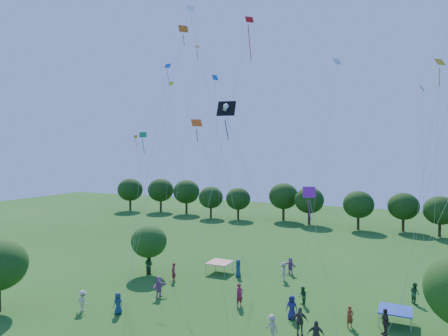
% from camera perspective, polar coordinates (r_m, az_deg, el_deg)
% --- Properties ---
extents(near_tree_north, '(3.54, 3.54, 4.84)m').
position_cam_1_polar(near_tree_north, '(40.96, -10.68, -10.27)').
color(near_tree_north, '#422B19').
rests_on(near_tree_north, ground).
extents(treeline, '(88.01, 8.77, 6.77)m').
position_cam_1_polar(treeline, '(68.14, 13.78, -4.55)').
color(treeline, '#422B19').
rests_on(treeline, ground).
extents(tent_red_stripe, '(2.20, 2.20, 1.10)m').
position_cam_1_polar(tent_red_stripe, '(41.10, -0.63, -13.34)').
color(tent_red_stripe, red).
rests_on(tent_red_stripe, ground).
extents(tent_blue, '(2.20, 2.20, 1.10)m').
position_cam_1_polar(tent_blue, '(31.97, 23.29, -18.15)').
color(tent_blue, '#1B3BB2').
rests_on(tent_blue, ground).
extents(crowd_person_0, '(0.60, 0.88, 1.62)m').
position_cam_1_polar(crowd_person_0, '(32.41, -14.90, -18.18)').
color(crowd_person_0, navy).
rests_on(crowd_person_0, ground).
extents(crowd_person_1, '(0.67, 0.66, 1.53)m').
position_cam_1_polar(crowd_person_1, '(30.53, 17.56, -19.62)').
color(crowd_person_1, '#9D341C').
rests_on(crowd_person_1, ground).
extents(crowd_person_2, '(0.81, 0.94, 1.68)m').
position_cam_1_polar(crowd_person_2, '(36.68, 25.60, -15.82)').
color(crowd_person_2, '#275D37').
rests_on(crowd_person_2, ground).
extents(crowd_person_3, '(1.09, 0.63, 1.58)m').
position_cam_1_polar(crowd_person_3, '(33.70, -19.52, -17.46)').
color(crowd_person_3, '#C2B69B').
rests_on(crowd_person_3, ground).
extents(crowd_person_4, '(0.89, 1.14, 1.77)m').
position_cam_1_polar(crowd_person_4, '(30.17, 22.02, -19.70)').
color(crowd_person_4, '#3C3430').
rests_on(crowd_person_4, ground).
extents(crowd_person_5, '(0.87, 1.70, 1.74)m').
position_cam_1_polar(crowd_person_5, '(35.12, -9.27, -16.39)').
color(crowd_person_5, '#A96397').
rests_on(crowd_person_5, ground).
extents(crowd_person_6, '(0.84, 0.95, 1.69)m').
position_cam_1_polar(crowd_person_6, '(39.86, 2.04, -14.12)').
color(crowd_person_6, navy).
rests_on(crowd_person_6, ground).
extents(crowd_person_7, '(0.56, 0.72, 1.72)m').
position_cam_1_polar(crowd_person_7, '(38.94, -7.24, -14.52)').
color(crowd_person_7, maroon).
rests_on(crowd_person_7, ground).
extents(crowd_person_8, '(0.76, 0.85, 1.52)m').
position_cam_1_polar(crowd_person_8, '(33.52, 11.18, -17.54)').
color(crowd_person_8, '#24542D').
rests_on(crowd_person_8, ground).
extents(crowd_person_9, '(1.14, 0.90, 1.60)m').
position_cam_1_polar(crowd_person_9, '(27.90, 6.85, -21.62)').
color(crowd_person_9, '#B49F90').
rests_on(crowd_person_9, ground).
extents(crowd_person_10, '(1.13, 0.68, 1.79)m').
position_cam_1_polar(crowd_person_10, '(27.05, 12.98, -22.23)').
color(crowd_person_10, '#423C35').
rests_on(crowd_person_10, ground).
extents(crowd_person_11, '(1.61, 1.10, 1.63)m').
position_cam_1_polar(crowd_person_11, '(41.25, 9.44, -13.63)').
color(crowd_person_11, '#8B518A').
rests_on(crowd_person_11, ground).
extents(crowd_person_12, '(0.86, 0.48, 1.73)m').
position_cam_1_polar(crowd_person_12, '(30.96, 9.66, -19.03)').
color(crowd_person_12, navy).
rests_on(crowd_person_12, ground).
extents(crowd_person_13, '(0.70, 0.82, 1.85)m').
position_cam_1_polar(crowd_person_13, '(32.74, 2.23, -17.68)').
color(crowd_person_13, '#9C1C45').
rests_on(crowd_person_13, ground).
extents(crowd_person_14, '(0.98, 0.60, 1.90)m').
position_cam_1_polar(crowd_person_14, '(41.35, -10.71, -13.41)').
color(crowd_person_14, '#255625').
rests_on(crowd_person_14, ground).
extents(crowd_person_15, '(0.58, 1.18, 1.76)m').
position_cam_1_polar(crowd_person_15, '(39.09, 8.44, -14.43)').
color(crowd_person_15, '#AD978A').
rests_on(crowd_person_15, ground).
extents(crowd_person_16, '(1.18, 0.78, 1.84)m').
position_cam_1_polar(crowd_person_16, '(28.69, 10.75, -20.68)').
color(crowd_person_16, '#433D35').
rests_on(crowd_person_16, ground).
extents(pirate_kite, '(4.49, 3.83, 13.89)m').
position_cam_1_polar(pirate_kite, '(24.16, 0.60, 7.73)').
color(pirate_kite, black).
extents(red_high_kite, '(2.45, 7.30, 22.21)m').
position_cam_1_polar(red_high_kite, '(33.58, 2.18, 13.74)').
color(red_high_kite, red).
extents(small_kite_0, '(1.25, 4.81, 22.42)m').
position_cam_1_polar(small_kite_0, '(43.09, -5.01, 8.81)').
color(small_kite_0, '#C84B0B').
extents(small_kite_1, '(0.78, 2.49, 17.15)m').
position_cam_1_polar(small_kite_1, '(31.37, 28.27, 7.54)').
color(small_kite_1, '#EE9F0C').
extents(small_kite_2, '(3.87, 2.03, 12.62)m').
position_cam_1_polar(small_kite_2, '(42.46, -11.85, -0.17)').
color(small_kite_2, orange).
extents(small_kite_3, '(0.92, 3.05, 12.57)m').
position_cam_1_polar(small_kite_3, '(35.35, -11.76, 1.42)').
color(small_kite_3, '#188740').
extents(small_kite_4, '(0.78, 2.63, 17.56)m').
position_cam_1_polar(small_kite_4, '(35.71, -1.05, 5.98)').
color(small_kite_4, blue).
extents(small_kite_5, '(1.64, 2.56, 8.94)m').
position_cam_1_polar(small_kite_5, '(22.09, 12.53, -6.10)').
color(small_kite_5, '#92188F').
extents(small_kite_6, '(3.08, 0.98, 18.90)m').
position_cam_1_polar(small_kite_6, '(36.20, 14.99, 9.02)').
color(small_kite_6, silver).
extents(small_kite_7, '(4.10, 0.89, 20.66)m').
position_cam_1_polar(small_kite_7, '(29.69, 29.16, 6.80)').
color(small_kite_7, '#0D97CC').
extents(small_kite_8, '(5.46, 0.77, 20.56)m').
position_cam_1_polar(small_kite_8, '(32.01, -7.34, 12.31)').
color(small_kite_8, '#D65C0C').
extents(small_kite_9, '(2.52, 5.96, 13.19)m').
position_cam_1_polar(small_kite_9, '(29.49, -2.74, 2.83)').
color(small_kite_9, '#E44B0C').
extents(small_kite_10, '(3.02, 5.88, 19.01)m').
position_cam_1_polar(small_kite_10, '(45.53, -7.79, 6.64)').
color(small_kite_10, '#D6E314').
extents(small_kite_11, '(0.56, 2.52, 16.09)m').
position_cam_1_polar(small_kite_11, '(34.95, 26.49, 4.31)').
color(small_kite_11, '#188822').
extents(small_kite_12, '(1.85, 3.99, 18.55)m').
position_cam_1_polar(small_kite_12, '(35.08, -9.28, 7.31)').
color(small_kite_12, blue).
extents(small_kite_13, '(2.83, 2.06, 20.59)m').
position_cam_1_polar(small_kite_13, '(29.37, 28.42, 11.39)').
color(small_kite_13, '#7C1A9C').
extents(small_kite_14, '(4.82, 2.43, 22.73)m').
position_cam_1_polar(small_kite_14, '(33.53, -2.80, 13.47)').
color(small_kite_14, white).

